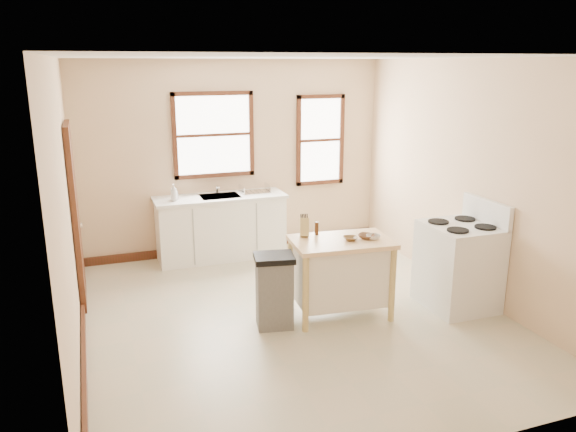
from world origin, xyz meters
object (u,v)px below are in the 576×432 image
(dish_rack, at_px, (255,189))
(knife_block, at_px, (304,228))
(soap_bottle_b, at_px, (175,193))
(bowl_b, at_px, (366,236))
(kitchen_island, at_px, (341,278))
(pepper_grinder, at_px, (317,228))
(soap_bottle_a, at_px, (174,192))
(bowl_c, at_px, (373,237))
(bowl_a, at_px, (350,238))
(gas_stove, at_px, (459,255))
(trash_bin, at_px, (274,291))

(dish_rack, xyz_separation_m, knife_block, (-0.05, -2.11, 0.01))
(dish_rack, bearing_deg, soap_bottle_b, 173.53)
(knife_block, xyz_separation_m, bowl_b, (0.62, -0.29, -0.08))
(kitchen_island, distance_m, pepper_grinder, 0.61)
(soap_bottle_a, bearing_deg, bowl_c, -30.31)
(kitchen_island, bearing_deg, pepper_grinder, 131.34)
(soap_bottle_a, relative_size, bowl_a, 1.49)
(kitchen_island, bearing_deg, bowl_a, -24.03)
(soap_bottle_b, relative_size, bowl_b, 0.97)
(knife_block, relative_size, bowl_b, 1.11)
(pepper_grinder, bearing_deg, soap_bottle_a, 122.45)
(dish_rack, height_order, gas_stove, gas_stove)
(pepper_grinder, xyz_separation_m, trash_bin, (-0.59, -0.28, -0.56))
(bowl_b, distance_m, gas_stove, 1.15)
(dish_rack, distance_m, kitchen_island, 2.43)
(soap_bottle_b, distance_m, kitchen_island, 2.80)
(knife_block, bearing_deg, pepper_grinder, 21.49)
(soap_bottle_b, distance_m, gas_stove, 3.83)
(dish_rack, height_order, bowl_a, dish_rack)
(soap_bottle_a, distance_m, trash_bin, 2.46)
(trash_bin, bearing_deg, soap_bottle_a, 117.40)
(soap_bottle_b, bearing_deg, knife_block, -65.15)
(kitchen_island, relative_size, bowl_a, 6.87)
(pepper_grinder, distance_m, bowl_b, 0.56)
(bowl_a, bearing_deg, gas_stove, -8.38)
(soap_bottle_a, relative_size, trash_bin, 0.29)
(knife_block, height_order, bowl_b, knife_block)
(soap_bottle_a, bearing_deg, soap_bottle_b, 95.09)
(knife_block, distance_m, bowl_b, 0.69)
(knife_block, distance_m, trash_bin, 0.78)
(bowl_a, bearing_deg, soap_bottle_a, 123.82)
(soap_bottle_b, height_order, kitchen_island, soap_bottle_b)
(soap_bottle_b, relative_size, dish_rack, 0.42)
(bowl_c, xyz_separation_m, trash_bin, (-1.12, 0.08, -0.51))
(gas_stove, bearing_deg, trash_bin, 174.21)
(bowl_c, bearing_deg, trash_bin, 176.05)
(soap_bottle_a, relative_size, bowl_c, 1.52)
(knife_block, distance_m, bowl_a, 0.52)
(bowl_c, xyz_separation_m, gas_stove, (1.04, -0.14, -0.28))
(knife_block, xyz_separation_m, gas_stove, (1.71, -0.49, -0.36))
(soap_bottle_b, height_order, bowl_a, soap_bottle_b)
(dish_rack, bearing_deg, knife_block, -99.35)
(gas_stove, bearing_deg, dish_rack, 122.55)
(soap_bottle_b, height_order, dish_rack, soap_bottle_b)
(bowl_c, bearing_deg, soap_bottle_b, 126.21)
(soap_bottle_b, xyz_separation_m, gas_stove, (2.81, -2.57, -0.38))
(kitchen_island, xyz_separation_m, knife_block, (-0.34, 0.25, 0.54))
(kitchen_island, bearing_deg, soap_bottle_a, 128.06)
(dish_rack, xyz_separation_m, bowl_a, (0.37, -2.40, -0.07))
(soap_bottle_b, relative_size, pepper_grinder, 1.17)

